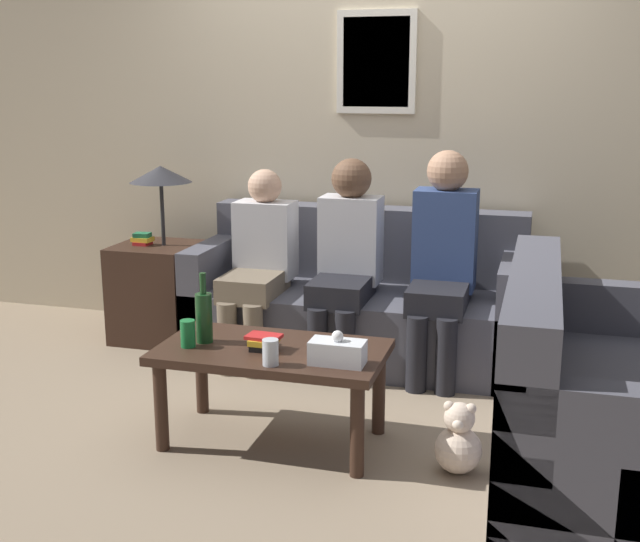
{
  "coord_description": "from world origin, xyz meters",
  "views": [
    {
      "loc": [
        1.02,
        -3.95,
        1.61
      ],
      "look_at": [
        -0.05,
        -0.17,
        0.66
      ],
      "focal_mm": 45.0,
      "sensor_mm": 36.0,
      "label": 1
    }
  ],
  "objects_px": {
    "wine_bottle": "(204,316)",
    "person_middle": "(346,255)",
    "couch_main": "(359,306)",
    "drinking_glass": "(270,352)",
    "coffee_table": "(272,362)",
    "person_left": "(259,259)",
    "person_right": "(442,256)",
    "couch_side": "(590,405)",
    "teddy_bear": "(458,442)"
  },
  "relations": [
    {
      "from": "couch_main",
      "to": "teddy_bear",
      "type": "distance_m",
      "value": 1.53
    },
    {
      "from": "person_middle",
      "to": "teddy_bear",
      "type": "height_order",
      "value": "person_middle"
    },
    {
      "from": "couch_side",
      "to": "wine_bottle",
      "type": "bearing_deg",
      "value": 92.75
    },
    {
      "from": "couch_main",
      "to": "wine_bottle",
      "type": "distance_m",
      "value": 1.36
    },
    {
      "from": "coffee_table",
      "to": "person_right",
      "type": "height_order",
      "value": "person_right"
    },
    {
      "from": "couch_main",
      "to": "person_middle",
      "type": "height_order",
      "value": "person_middle"
    },
    {
      "from": "couch_main",
      "to": "couch_side",
      "type": "bearing_deg",
      "value": -43.35
    },
    {
      "from": "couch_side",
      "to": "teddy_bear",
      "type": "relative_size",
      "value": 5.0
    },
    {
      "from": "coffee_table",
      "to": "drinking_glass",
      "type": "bearing_deg",
      "value": -71.87
    },
    {
      "from": "teddy_bear",
      "to": "person_left",
      "type": "bearing_deg",
      "value": 138.75
    },
    {
      "from": "coffee_table",
      "to": "wine_bottle",
      "type": "distance_m",
      "value": 0.37
    },
    {
      "from": "teddy_bear",
      "to": "couch_side",
      "type": "bearing_deg",
      "value": 15.42
    },
    {
      "from": "coffee_table",
      "to": "couch_main",
      "type": "bearing_deg",
      "value": 85.34
    },
    {
      "from": "person_left",
      "to": "person_right",
      "type": "distance_m",
      "value": 1.05
    },
    {
      "from": "couch_main",
      "to": "couch_side",
      "type": "relative_size",
      "value": 1.23
    },
    {
      "from": "coffee_table",
      "to": "person_left",
      "type": "xyz_separation_m",
      "value": [
        -0.45,
        1.06,
        0.21
      ]
    },
    {
      "from": "person_left",
      "to": "person_right",
      "type": "bearing_deg",
      "value": 1.94
    },
    {
      "from": "wine_bottle",
      "to": "drinking_glass",
      "type": "relative_size",
      "value": 2.9
    },
    {
      "from": "wine_bottle",
      "to": "person_left",
      "type": "height_order",
      "value": "person_left"
    },
    {
      "from": "wine_bottle",
      "to": "person_right",
      "type": "bearing_deg",
      "value": 50.11
    },
    {
      "from": "coffee_table",
      "to": "wine_bottle",
      "type": "relative_size",
      "value": 3.13
    },
    {
      "from": "couch_main",
      "to": "couch_side",
      "type": "distance_m",
      "value": 1.72
    },
    {
      "from": "coffee_table",
      "to": "person_left",
      "type": "height_order",
      "value": "person_left"
    },
    {
      "from": "person_left",
      "to": "person_middle",
      "type": "relative_size",
      "value": 0.94
    },
    {
      "from": "couch_main",
      "to": "person_right",
      "type": "height_order",
      "value": "person_right"
    },
    {
      "from": "person_left",
      "to": "person_right",
      "type": "xyz_separation_m",
      "value": [
        1.05,
        0.04,
        0.07
      ]
    },
    {
      "from": "person_left",
      "to": "teddy_bear",
      "type": "bearing_deg",
      "value": -41.25
    },
    {
      "from": "person_middle",
      "to": "coffee_table",
      "type": "bearing_deg",
      "value": -93.43
    },
    {
      "from": "person_middle",
      "to": "person_left",
      "type": "bearing_deg",
      "value": -176.4
    },
    {
      "from": "coffee_table",
      "to": "wine_bottle",
      "type": "height_order",
      "value": "wine_bottle"
    },
    {
      "from": "couch_main",
      "to": "person_left",
      "type": "relative_size",
      "value": 1.74
    },
    {
      "from": "wine_bottle",
      "to": "coffee_table",
      "type": "bearing_deg",
      "value": 1.15
    },
    {
      "from": "couch_main",
      "to": "drinking_glass",
      "type": "height_order",
      "value": "couch_main"
    },
    {
      "from": "coffee_table",
      "to": "drinking_glass",
      "type": "relative_size",
      "value": 9.06
    },
    {
      "from": "couch_main",
      "to": "wine_bottle",
      "type": "bearing_deg",
      "value": -108.38
    },
    {
      "from": "person_left",
      "to": "teddy_bear",
      "type": "distance_m",
      "value": 1.77
    },
    {
      "from": "person_middle",
      "to": "couch_side",
      "type": "bearing_deg",
      "value": -38.27
    },
    {
      "from": "couch_main",
      "to": "teddy_bear",
      "type": "xyz_separation_m",
      "value": [
        0.74,
        -1.33,
        -0.17
      ]
    },
    {
      "from": "person_middle",
      "to": "person_right",
      "type": "relative_size",
      "value": 0.95
    },
    {
      "from": "couch_side",
      "to": "coffee_table",
      "type": "distance_m",
      "value": 1.36
    },
    {
      "from": "couch_side",
      "to": "person_middle",
      "type": "bearing_deg",
      "value": 51.73
    },
    {
      "from": "wine_bottle",
      "to": "person_left",
      "type": "xyz_separation_m",
      "value": [
        -0.13,
        1.07,
        0.02
      ]
    },
    {
      "from": "couch_main",
      "to": "person_left",
      "type": "height_order",
      "value": "person_left"
    },
    {
      "from": "teddy_bear",
      "to": "person_right",
      "type": "bearing_deg",
      "value": 101.51
    },
    {
      "from": "coffee_table",
      "to": "person_middle",
      "type": "height_order",
      "value": "person_middle"
    },
    {
      "from": "wine_bottle",
      "to": "person_middle",
      "type": "relative_size",
      "value": 0.27
    },
    {
      "from": "couch_side",
      "to": "coffee_table",
      "type": "bearing_deg",
      "value": 93.12
    },
    {
      "from": "person_right",
      "to": "wine_bottle",
      "type": "bearing_deg",
      "value": -129.89
    },
    {
      "from": "coffee_table",
      "to": "teddy_bear",
      "type": "relative_size",
      "value": 3.23
    },
    {
      "from": "wine_bottle",
      "to": "person_middle",
      "type": "distance_m",
      "value": 1.17
    }
  ]
}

